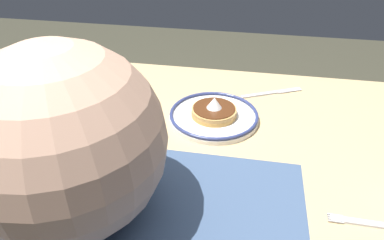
{
  "coord_description": "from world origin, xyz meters",
  "views": [
    {
      "loc": [
        -0.16,
        0.84,
        1.3
      ],
      "look_at": [
        -0.01,
        0.02,
        0.76
      ],
      "focal_mm": 32.5,
      "sensor_mm": 36.0,
      "label": 1
    }
  ],
  "objects_px": {
    "fork_near": "(378,225)",
    "fork_far": "(5,107)",
    "plate_center_pancakes": "(114,106)",
    "butter_knife": "(272,93)",
    "plate_near_main": "(214,115)",
    "tea_spoon": "(184,172)",
    "cell_phone": "(60,76)"
  },
  "relations": [
    {
      "from": "fork_near",
      "to": "fork_far",
      "type": "distance_m",
      "value": 1.09
    },
    {
      "from": "plate_center_pancakes",
      "to": "butter_knife",
      "type": "distance_m",
      "value": 0.53
    },
    {
      "from": "butter_knife",
      "to": "plate_near_main",
      "type": "bearing_deg",
      "value": 48.27
    },
    {
      "from": "fork_far",
      "to": "plate_near_main",
      "type": "bearing_deg",
      "value": -175.49
    },
    {
      "from": "fork_near",
      "to": "tea_spoon",
      "type": "relative_size",
      "value": 1.07
    },
    {
      "from": "fork_near",
      "to": "fork_far",
      "type": "bearing_deg",
      "value": -15.36
    },
    {
      "from": "plate_near_main",
      "to": "butter_knife",
      "type": "bearing_deg",
      "value": -131.73
    },
    {
      "from": "plate_center_pancakes",
      "to": "fork_far",
      "type": "distance_m",
      "value": 0.36
    },
    {
      "from": "cell_phone",
      "to": "plate_center_pancakes",
      "type": "bearing_deg",
      "value": 171.87
    },
    {
      "from": "butter_knife",
      "to": "tea_spoon",
      "type": "distance_m",
      "value": 0.5
    },
    {
      "from": "plate_center_pancakes",
      "to": "cell_phone",
      "type": "relative_size",
      "value": 1.94
    },
    {
      "from": "plate_near_main",
      "to": "plate_center_pancakes",
      "type": "bearing_deg",
      "value": 0.47
    },
    {
      "from": "fork_near",
      "to": "tea_spoon",
      "type": "height_order",
      "value": "tea_spoon"
    },
    {
      "from": "plate_center_pancakes",
      "to": "tea_spoon",
      "type": "height_order",
      "value": "plate_center_pancakes"
    },
    {
      "from": "plate_center_pancakes",
      "to": "tea_spoon",
      "type": "relative_size",
      "value": 1.47
    },
    {
      "from": "plate_near_main",
      "to": "butter_knife",
      "type": "relative_size",
      "value": 1.3
    },
    {
      "from": "fork_near",
      "to": "plate_center_pancakes",
      "type": "bearing_deg",
      "value": -25.82
    },
    {
      "from": "plate_near_main",
      "to": "cell_phone",
      "type": "distance_m",
      "value": 0.63
    },
    {
      "from": "cell_phone",
      "to": "tea_spoon",
      "type": "xyz_separation_m",
      "value": [
        -0.56,
        0.44,
        0.0
      ]
    },
    {
      "from": "cell_phone",
      "to": "butter_knife",
      "type": "relative_size",
      "value": 0.69
    },
    {
      "from": "plate_near_main",
      "to": "fork_far",
      "type": "distance_m",
      "value": 0.67
    },
    {
      "from": "plate_center_pancakes",
      "to": "fork_far",
      "type": "xyz_separation_m",
      "value": [
        0.35,
        0.05,
        -0.01
      ]
    },
    {
      "from": "cell_phone",
      "to": "plate_near_main",
      "type": "bearing_deg",
      "value": -172.07
    },
    {
      "from": "plate_center_pancakes",
      "to": "cell_phone",
      "type": "distance_m",
      "value": 0.34
    },
    {
      "from": "plate_near_main",
      "to": "tea_spoon",
      "type": "relative_size",
      "value": 1.42
    },
    {
      "from": "plate_center_pancakes",
      "to": "fork_near",
      "type": "distance_m",
      "value": 0.78
    },
    {
      "from": "butter_knife",
      "to": "tea_spoon",
      "type": "height_order",
      "value": "tea_spoon"
    },
    {
      "from": "plate_near_main",
      "to": "tea_spoon",
      "type": "distance_m",
      "value": 0.26
    },
    {
      "from": "tea_spoon",
      "to": "fork_far",
      "type": "bearing_deg",
      "value": -17.82
    },
    {
      "from": "fork_far",
      "to": "butter_knife",
      "type": "distance_m",
      "value": 0.88
    },
    {
      "from": "plate_center_pancakes",
      "to": "fork_far",
      "type": "bearing_deg",
      "value": 8.09
    },
    {
      "from": "fork_far",
      "to": "cell_phone",
      "type": "bearing_deg",
      "value": -105.54
    }
  ]
}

